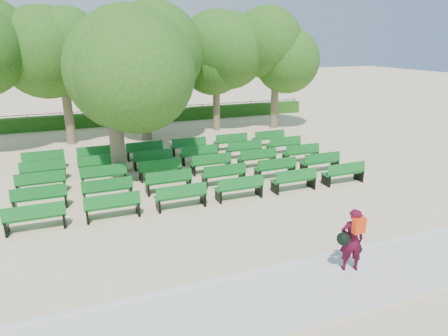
# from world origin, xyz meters

# --- Properties ---
(ground) EXTENTS (120.00, 120.00, 0.00)m
(ground) POSITION_xyz_m (0.00, 0.00, 0.00)
(ground) COLOR beige
(paving) EXTENTS (30.00, 2.20, 0.06)m
(paving) POSITION_xyz_m (0.00, -7.40, 0.03)
(paving) COLOR silver
(paving) RESTS_ON ground
(curb) EXTENTS (30.00, 0.12, 0.10)m
(curb) POSITION_xyz_m (0.00, -6.25, 0.05)
(curb) COLOR silver
(curb) RESTS_ON ground
(hedge) EXTENTS (26.00, 0.70, 0.90)m
(hedge) POSITION_xyz_m (0.00, 14.00, 0.45)
(hedge) COLOR #245A17
(hedge) RESTS_ON ground
(fence) EXTENTS (26.00, 0.10, 1.02)m
(fence) POSITION_xyz_m (0.00, 14.40, 0.00)
(fence) COLOR black
(fence) RESTS_ON ground
(tree_line) EXTENTS (21.80, 6.80, 7.04)m
(tree_line) POSITION_xyz_m (0.00, 10.00, 0.00)
(tree_line) COLOR #2D621A
(tree_line) RESTS_ON ground
(bench_array) EXTENTS (1.81, 0.60, 1.13)m
(bench_array) POSITION_xyz_m (-0.02, 1.77, 0.09)
(bench_array) COLOR #136C22
(bench_array) RESTS_ON ground
(tree_among) EXTENTS (5.44, 5.44, 7.36)m
(tree_among) POSITION_xyz_m (-2.76, 2.17, 4.88)
(tree_among) COLOR brown
(tree_among) RESTS_ON ground
(person) EXTENTS (0.83, 0.57, 1.67)m
(person) POSITION_xyz_m (1.74, -7.03, 0.92)
(person) COLOR #460A1E
(person) RESTS_ON ground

